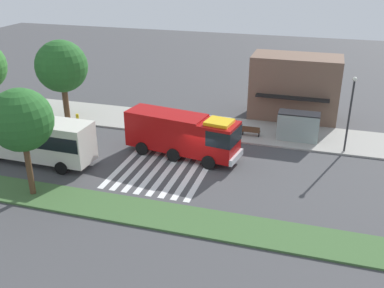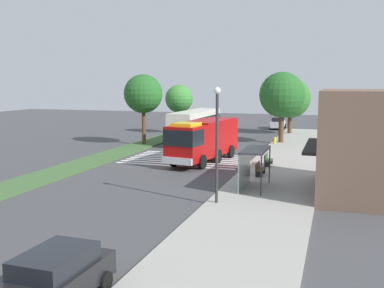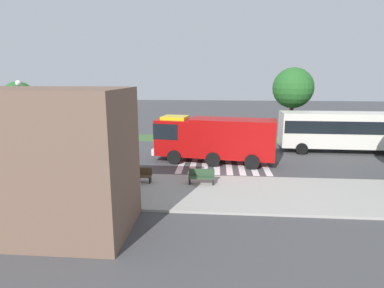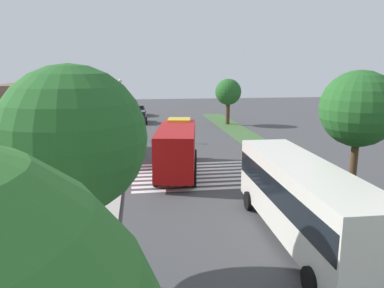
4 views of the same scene
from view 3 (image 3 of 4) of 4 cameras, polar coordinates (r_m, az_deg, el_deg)
The scene contains 13 objects.
ground_plane at distance 26.67m, azimuth 0.12°, elevation -2.17°, with size 120.00×120.00×0.00m, color #424244.
sidewalk at distance 18.61m, azimuth -1.94°, elevation -8.51°, with size 60.00×5.72×0.14m, color #9E9B93.
median_strip at distance 33.56m, azimuth 1.07°, elevation 0.98°, with size 60.00×3.00×0.14m, color #3D6033.
crosswalk at distance 26.60m, azimuth 5.52°, elevation -2.26°, with size 6.75×10.08×0.01m.
fire_truck at distance 24.46m, azimuth 3.44°, elevation 1.24°, with size 9.61×3.94×3.55m.
transit_bus at distance 30.74m, azimuth 25.91°, elevation 2.49°, with size 11.08×3.01×3.51m.
bus_stop_shelter at distance 21.02m, azimuth -20.36°, elevation -1.66°, with size 3.50×1.40×2.46m.
bench_near_shelter at distance 20.06m, azimuth -9.57°, elevation -5.54°, with size 1.60×0.50×0.90m.
bench_west_of_shelter at distance 19.49m, azimuth 1.72°, elevation -5.90°, with size 1.60×0.50×0.90m.
street_lamp at distance 23.49m, azimuth -28.33°, elevation 3.84°, with size 0.36×0.36×6.24m.
storefront_building at distance 15.08m, azimuth -27.13°, elevation -2.87°, with size 8.36×4.98×6.19m.
median_tree_west at distance 33.72m, azimuth 17.81°, elevation 9.59°, with size 4.06×4.06×7.32m.
median_tree_center at distance 39.34m, azimuth -28.86°, elevation 7.35°, with size 3.38×3.38×5.90m.
Camera 3 is at (-2.01, 25.73, 6.71)m, focal length 29.48 mm.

